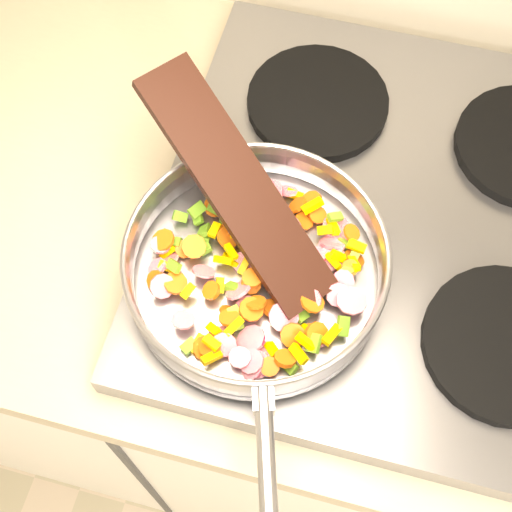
# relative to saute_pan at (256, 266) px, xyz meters

# --- Properties ---
(cooktop) EXTENTS (0.60, 0.60, 0.04)m
(cooktop) POSITION_rel_saute_pan_xyz_m (0.15, 0.14, -0.07)
(cooktop) COLOR #939399
(cooktop) RESTS_ON counter_top
(grate_fl) EXTENTS (0.19, 0.19, 0.02)m
(grate_fl) POSITION_rel_saute_pan_xyz_m (0.01, -0.00, -0.04)
(grate_fl) COLOR black
(grate_fl) RESTS_ON cooktop
(grate_fr) EXTENTS (0.19, 0.19, 0.02)m
(grate_fr) POSITION_rel_saute_pan_xyz_m (0.29, -0.00, -0.04)
(grate_fr) COLOR black
(grate_fr) RESTS_ON cooktop
(grate_bl) EXTENTS (0.19, 0.19, 0.02)m
(grate_bl) POSITION_rel_saute_pan_xyz_m (0.01, 0.28, -0.04)
(grate_bl) COLOR black
(grate_bl) RESTS_ON cooktop
(saute_pan) EXTENTS (0.34, 0.49, 0.06)m
(saute_pan) POSITION_rel_saute_pan_xyz_m (0.00, 0.00, 0.00)
(saute_pan) COLOR #9E9EA5
(saute_pan) RESTS_ON grate_fl
(vegetable_heap) EXTENTS (0.27, 0.26, 0.05)m
(vegetable_heap) POSITION_rel_saute_pan_xyz_m (0.01, 0.01, -0.01)
(vegetable_heap) COLOR #669E22
(vegetable_heap) RESTS_ON saute_pan
(wooden_spatula) EXTENTS (0.27, 0.24, 0.13)m
(wooden_spatula) POSITION_rel_saute_pan_xyz_m (-0.04, 0.07, 0.05)
(wooden_spatula) COLOR black
(wooden_spatula) RESTS_ON saute_pan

